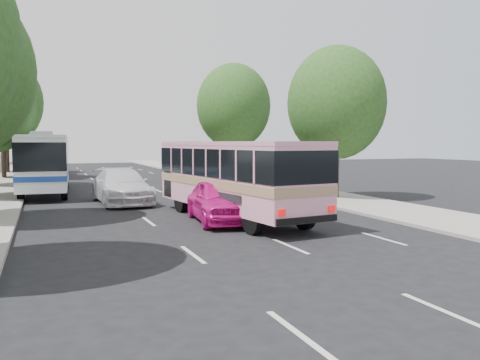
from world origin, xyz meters
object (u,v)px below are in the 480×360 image
white_pickup (122,186)px  tour_coach_front (46,159)px  pink_taxi (220,200)px  tour_coach_rear (34,150)px  pink_bus (234,171)px

white_pickup → tour_coach_front: (-3.40, 6.39, 1.18)m
white_pickup → tour_coach_front: bearing=115.5°
tour_coach_front → pink_taxi: bearing=-63.4°
tour_coach_rear → white_pickup: bearing=-80.6°
pink_taxi → tour_coach_front: size_ratio=0.43×
pink_bus → white_pickup: 7.67m
pink_bus → tour_coach_front: size_ratio=0.86×
pink_bus → tour_coach_rear: (-7.60, 29.71, 0.43)m
pink_bus → white_pickup: (-3.30, 6.85, -1.04)m
pink_taxi → white_pickup: (-2.58, 7.26, 0.01)m
pink_bus → white_pickup: pink_bus is taller
pink_bus → pink_taxi: pink_bus is taller
tour_coach_front → tour_coach_rear: 16.50m
pink_bus → pink_taxi: 1.34m
white_pickup → tour_coach_front: 7.33m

